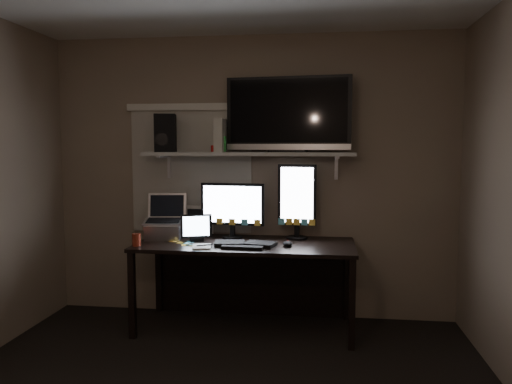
% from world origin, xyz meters
% --- Properties ---
extents(back_wall, '(3.60, 0.00, 3.60)m').
position_xyz_m(back_wall, '(0.00, 1.80, 1.25)').
color(back_wall, '#705F50').
rests_on(back_wall, floor).
extents(window_blinds, '(1.10, 0.02, 1.10)m').
position_xyz_m(window_blinds, '(-0.55, 1.79, 1.30)').
color(window_blinds, '#AFAA9D').
rests_on(window_blinds, back_wall).
extents(desk, '(1.80, 0.75, 0.73)m').
position_xyz_m(desk, '(0.00, 1.55, 0.55)').
color(desk, black).
rests_on(desk, floor).
extents(wall_shelf, '(1.80, 0.35, 0.03)m').
position_xyz_m(wall_shelf, '(0.00, 1.62, 1.46)').
color(wall_shelf, '#A9A8A4').
rests_on(wall_shelf, back_wall).
extents(monitor_landscape, '(0.57, 0.11, 0.49)m').
position_xyz_m(monitor_landscape, '(-0.14, 1.62, 0.98)').
color(monitor_landscape, black).
rests_on(monitor_landscape, desk).
extents(monitor_portrait, '(0.33, 0.08, 0.66)m').
position_xyz_m(monitor_portrait, '(0.42, 1.66, 1.06)').
color(monitor_portrait, black).
rests_on(monitor_portrait, desk).
extents(keyboard, '(0.51, 0.22, 0.03)m').
position_xyz_m(keyboard, '(0.01, 1.31, 0.75)').
color(keyboard, black).
rests_on(keyboard, desk).
extents(mouse, '(0.09, 0.13, 0.04)m').
position_xyz_m(mouse, '(0.36, 1.33, 0.75)').
color(mouse, black).
rests_on(mouse, desk).
extents(notepad, '(0.18, 0.22, 0.01)m').
position_xyz_m(notepad, '(-0.32, 1.20, 0.74)').
color(notepad, silver).
rests_on(notepad, desk).
extents(tablet, '(0.28, 0.19, 0.23)m').
position_xyz_m(tablet, '(-0.42, 1.45, 0.84)').
color(tablet, black).
rests_on(tablet, desk).
extents(file_sorter, '(0.21, 0.12, 0.26)m').
position_xyz_m(file_sorter, '(-0.45, 1.71, 0.86)').
color(file_sorter, black).
rests_on(file_sorter, desk).
extents(laptop, '(0.37, 0.32, 0.38)m').
position_xyz_m(laptop, '(-0.73, 1.52, 0.92)').
color(laptop, silver).
rests_on(laptop, desk).
extents(cup, '(0.08, 0.08, 0.10)m').
position_xyz_m(cup, '(-0.85, 1.19, 0.78)').
color(cup, maroon).
rests_on(cup, desk).
extents(sticky_notes, '(0.30, 0.24, 0.00)m').
position_xyz_m(sticky_notes, '(-0.50, 1.34, 0.73)').
color(sticky_notes, yellow).
rests_on(sticky_notes, desk).
extents(tv, '(1.08, 0.30, 0.64)m').
position_xyz_m(tv, '(0.34, 1.65, 1.80)').
color(tv, black).
rests_on(tv, wall_shelf).
extents(game_console, '(0.07, 0.24, 0.28)m').
position_xyz_m(game_console, '(-0.24, 1.62, 1.62)').
color(game_console, beige).
rests_on(game_console, wall_shelf).
extents(speaker, '(0.22, 0.25, 0.33)m').
position_xyz_m(speaker, '(-0.73, 1.61, 1.64)').
color(speaker, black).
rests_on(speaker, wall_shelf).
extents(bottles, '(0.21, 0.07, 0.13)m').
position_xyz_m(bottles, '(-0.25, 1.59, 1.55)').
color(bottles, '#A50F0C').
rests_on(bottles, wall_shelf).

